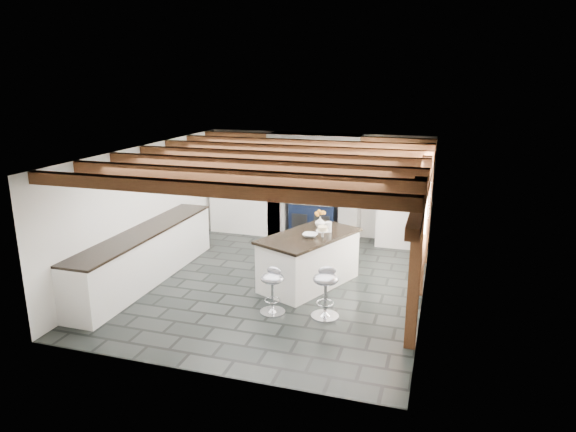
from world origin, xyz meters
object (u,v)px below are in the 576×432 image
(bar_stool_near, at_px, (325,287))
(bar_stool_far, at_px, (273,285))
(range_cooker, at_px, (314,217))
(kitchen_island, at_px, (309,259))

(bar_stool_near, distance_m, bar_stool_far, 0.80)
(range_cooker, distance_m, bar_stool_far, 3.87)
(bar_stool_near, bearing_deg, range_cooker, 89.33)
(kitchen_island, xyz_separation_m, bar_stool_near, (0.55, -1.14, 0.02))
(bar_stool_near, bearing_deg, bar_stool_far, 169.44)
(kitchen_island, height_order, bar_stool_near, kitchen_island)
(bar_stool_near, relative_size, bar_stool_far, 1.08)
(kitchen_island, height_order, bar_stool_far, kitchen_island)
(range_cooker, bearing_deg, kitchen_island, -77.41)
(kitchen_island, relative_size, bar_stool_near, 2.63)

